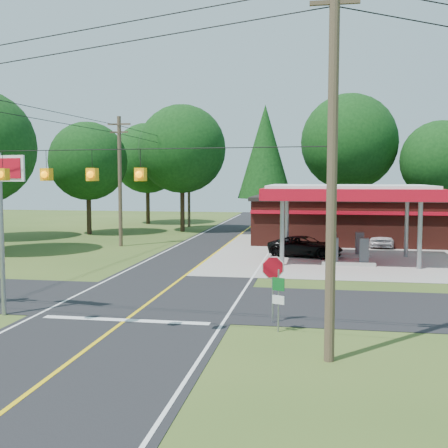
% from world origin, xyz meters
% --- Properties ---
extents(ground, '(120.00, 120.00, 0.00)m').
position_xyz_m(ground, '(0.00, 0.00, 0.00)').
color(ground, '#314D1B').
rests_on(ground, ground).
extents(main_highway, '(8.00, 120.00, 0.02)m').
position_xyz_m(main_highway, '(0.00, 0.00, 0.01)').
color(main_highway, black).
rests_on(main_highway, ground).
extents(cross_road, '(70.00, 7.00, 0.02)m').
position_xyz_m(cross_road, '(0.00, 0.00, 0.01)').
color(cross_road, black).
rests_on(cross_road, ground).
extents(lane_center_yellow, '(0.15, 110.00, 0.00)m').
position_xyz_m(lane_center_yellow, '(0.00, 0.00, 0.03)').
color(lane_center_yellow, yellow).
rests_on(lane_center_yellow, main_highway).
extents(gas_canopy, '(10.60, 7.40, 4.88)m').
position_xyz_m(gas_canopy, '(9.00, 13.00, 4.27)').
color(gas_canopy, gray).
rests_on(gas_canopy, ground).
extents(convenience_store, '(16.40, 7.55, 3.80)m').
position_xyz_m(convenience_store, '(10.00, 22.98, 1.92)').
color(convenience_store, '#4F1D16').
rests_on(convenience_store, ground).
extents(utility_pole_near_right, '(1.80, 0.30, 11.50)m').
position_xyz_m(utility_pole_near_right, '(7.50, -7.00, 5.96)').
color(utility_pole_near_right, '#473828').
rests_on(utility_pole_near_right, ground).
extents(utility_pole_far_left, '(1.80, 0.30, 10.00)m').
position_xyz_m(utility_pole_far_left, '(-8.00, 18.00, 5.20)').
color(utility_pole_far_left, '#473828').
rests_on(utility_pole_far_left, ground).
extents(utility_pole_north, '(0.30, 0.30, 9.50)m').
position_xyz_m(utility_pole_north, '(-6.50, 35.00, 4.75)').
color(utility_pole_north, '#473828').
rests_on(utility_pole_north, ground).
extents(overhead_beacons, '(17.04, 2.04, 1.03)m').
position_xyz_m(overhead_beacons, '(-1.00, -6.00, 6.21)').
color(overhead_beacons, black).
rests_on(overhead_beacons, ground).
extents(treeline_backdrop, '(70.27, 51.59, 13.30)m').
position_xyz_m(treeline_backdrop, '(0.82, 24.01, 7.49)').
color(treeline_backdrop, '#332316').
rests_on(treeline_backdrop, ground).
extents(suv_car, '(5.97, 5.97, 1.38)m').
position_xyz_m(suv_car, '(6.32, 14.50, 0.69)').
color(suv_car, black).
rests_on(suv_car, ground).
extents(sedan_car, '(4.94, 4.94, 1.52)m').
position_xyz_m(sedan_car, '(12.00, 21.00, 0.76)').
color(sedan_car, silver).
rests_on(sedan_car, ground).
extents(big_stop_sign, '(2.33, 0.53, 6.34)m').
position_xyz_m(big_stop_sign, '(-5.00, -3.55, 4.66)').
color(big_stop_sign, gray).
rests_on(big_stop_sign, ground).
extents(octagonal_stop_sign, '(0.84, 0.33, 2.53)m').
position_xyz_m(octagonal_stop_sign, '(5.51, -3.01, 1.89)').
color(octagonal_stop_sign, gray).
rests_on(octagonal_stop_sign, ground).
extents(route_sign_post, '(0.43, 0.20, 2.22)m').
position_xyz_m(route_sign_post, '(5.80, -4.19, 1.32)').
color(route_sign_post, gray).
rests_on(route_sign_post, ground).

